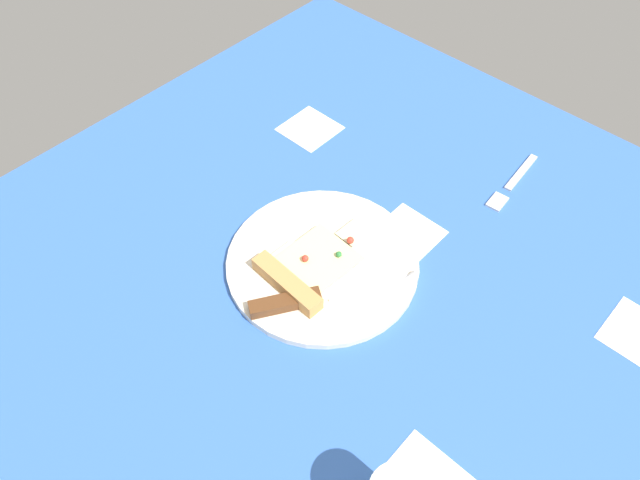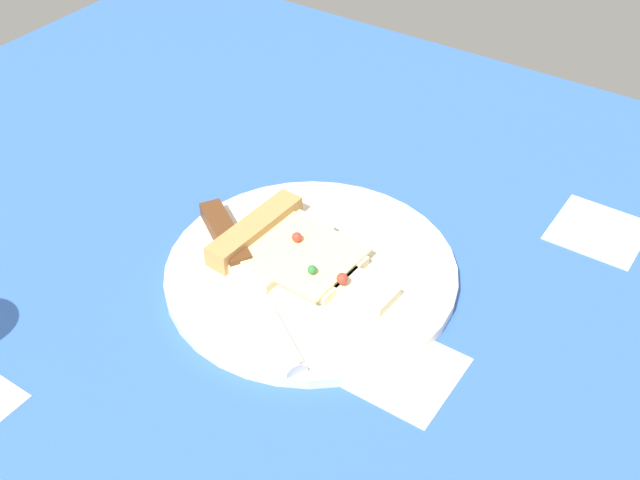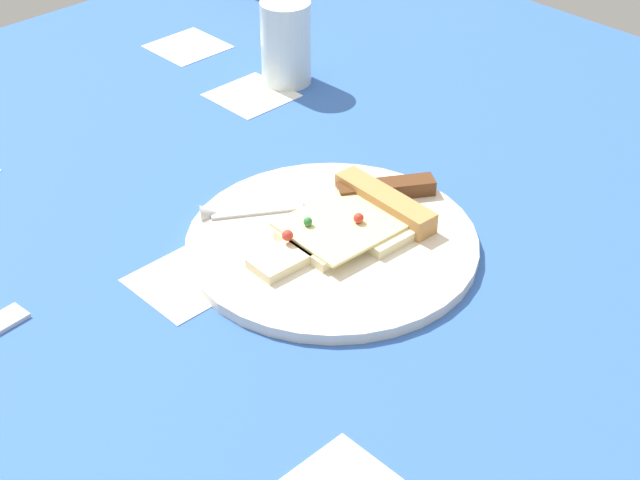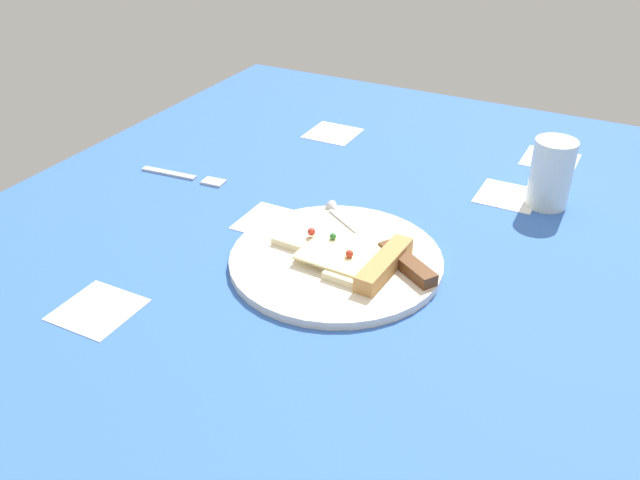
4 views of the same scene
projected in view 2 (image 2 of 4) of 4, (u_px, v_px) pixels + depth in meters
ground_plane at (216, 324)px, 73.80cm from camera, size 121.73×121.73×3.00cm
plate at (311, 271)px, 76.38cm from camera, size 28.21×28.21×1.12cm
pizza_slice at (290, 250)px, 76.72cm from camera, size 17.78×12.12×2.38cm
knife at (240, 264)px, 75.40cm from camera, size 21.36×14.68×2.45cm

